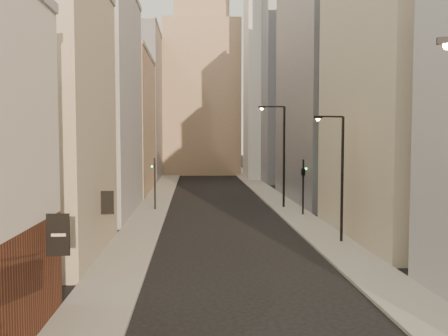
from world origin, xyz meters
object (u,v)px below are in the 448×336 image
streetlamp_mid (339,171)px  streetlamp_far (281,150)px  white_tower (270,65)px  traffic_light_right (303,173)px  clock_tower (201,80)px  traffic_light_left (155,174)px

streetlamp_mid → streetlamp_far: (-0.96, 16.06, 0.91)m
white_tower → traffic_light_right: (-2.93, -38.46, -14.78)m
white_tower → streetlamp_far: white_tower is taller
clock_tower → streetlamp_far: (6.96, -47.72, -11.95)m
streetlamp_far → traffic_light_right: size_ratio=1.99×
white_tower → traffic_light_right: 41.30m
streetlamp_mid → clock_tower: bearing=81.1°
white_tower → traffic_light_right: bearing=-94.4°
streetlamp_mid → traffic_light_right: 11.36m
clock_tower → traffic_light_left: 50.81m
streetlamp_far → streetlamp_mid: bearing=-85.2°
streetlamp_mid → streetlamp_far: size_ratio=0.84×
white_tower → traffic_light_left: bearing=-115.1°
clock_tower → streetlamp_mid: clock_tower is taller
traffic_light_left → traffic_light_right: bearing=163.3°
clock_tower → streetlamp_mid: bearing=-82.9°
streetlamp_mid → traffic_light_right: bearing=73.2°
clock_tower → white_tower: bearing=-51.8°
clock_tower → streetlamp_mid: 65.54m
white_tower → streetlamp_far: size_ratio=4.17×
clock_tower → traffic_light_left: (-5.21, -48.52, -14.15)m
traffic_light_left → streetlamp_mid: bearing=130.6°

